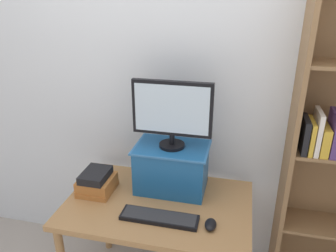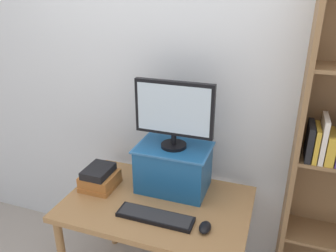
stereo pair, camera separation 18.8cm
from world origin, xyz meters
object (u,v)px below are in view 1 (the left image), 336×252
Objects in this scene: desk at (158,214)px; computer_mouse at (211,224)px; book_stack at (97,182)px; riser_box at (172,167)px; computer_monitor at (172,112)px; keyboard at (159,217)px.

computer_mouse is (0.34, -0.16, 0.11)m from desk.
book_stack is (-0.75, 0.18, 0.05)m from computer_mouse.
desk is 0.39m from computer_mouse.
riser_box is 0.38m from computer_monitor.
computer_monitor is at bearing 131.37° from computer_mouse.
keyboard is at bearing -72.49° from desk.
book_stack is (-0.41, 0.03, 0.16)m from desk.
computer_monitor reaches higher than book_stack.
book_stack is (-0.46, -0.15, -0.46)m from computer_monitor.
keyboard is at bearing -89.30° from computer_monitor.
book_stack is at bearing 176.48° from desk.
desk is 10.81× the size of computer_mouse.
computer_monitor is at bearing -90.00° from riser_box.
computer_mouse reaches higher than keyboard.
keyboard is 0.50m from book_stack.
riser_box is at bearing 90.70° from keyboard.
keyboard is at bearing -21.45° from book_stack.
computer_monitor reaches higher than computer_mouse.
riser_box is at bearing 18.27° from book_stack.
riser_box is 0.49m from book_stack.
keyboard is 1.96× the size of book_stack.
book_stack is (-0.46, 0.18, 0.05)m from keyboard.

